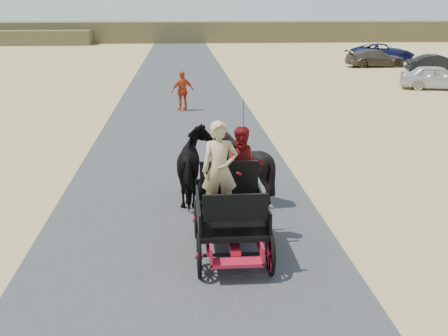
{
  "coord_description": "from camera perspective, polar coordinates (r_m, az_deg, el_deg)",
  "views": [
    {
      "loc": [
        -0.05,
        -8.14,
        4.53
      ],
      "look_at": [
        0.83,
        3.14,
        1.2
      ],
      "focal_mm": 45.0,
      "sensor_mm": 36.0,
      "label": 1
    }
  ],
  "objects": [
    {
      "name": "pedestrian",
      "position": [
        24.69,
        -4.22,
        7.82
      ],
      "size": [
        1.09,
        0.77,
        1.73
      ],
      "primitive_type": "imported",
      "rotation": [
        0.0,
        0.0,
        3.53
      ],
      "color": "#C63F16",
      "rests_on": "ground"
    },
    {
      "name": "car_b",
      "position": [
        39.65,
        20.98,
        9.74
      ],
      "size": [
        4.16,
        2.04,
        1.31
      ],
      "primitive_type": "imported",
      "rotation": [
        0.0,
        0.0,
        1.4
      ],
      "color": "black",
      "rests_on": "ground"
    },
    {
      "name": "horse_left",
      "position": [
        13.21,
        -2.85,
        0.19
      ],
      "size": [
        0.91,
        2.01,
        1.7
      ],
      "primitive_type": "imported",
      "rotation": [
        0.0,
        0.0,
        3.14
      ],
      "color": "black",
      "rests_on": "ground"
    },
    {
      "name": "ridge_far",
      "position": [
        70.22,
        -4.52,
        13.64
      ],
      "size": [
        140.0,
        6.0,
        2.4
      ],
      "primitive_type": "cube",
      "color": "brown",
      "rests_on": "ground"
    },
    {
      "name": "carriage",
      "position": [
        10.58,
        0.68,
        -6.82
      ],
      "size": [
        1.3,
        2.4,
        0.72
      ],
      "primitive_type": null,
      "color": "black",
      "rests_on": "ground"
    },
    {
      "name": "horse_right",
      "position": [
        13.28,
        1.9,
        0.3
      ],
      "size": [
        1.37,
        1.54,
        1.7
      ],
      "primitive_type": "imported",
      "rotation": [
        0.0,
        0.0,
        3.14
      ],
      "color": "black",
      "rests_on": "ground"
    },
    {
      "name": "car_d",
      "position": [
        48.32,
        15.84,
        11.25
      ],
      "size": [
        5.17,
        2.7,
        1.39
      ],
      "primitive_type": "imported",
      "rotation": [
        0.0,
        0.0,
        1.49
      ],
      "color": "navy",
      "rests_on": "ground"
    },
    {
      "name": "road",
      "position": [
        9.31,
        -3.68,
        -12.71
      ],
      "size": [
        6.0,
        140.0,
        0.01
      ],
      "primitive_type": "cube",
      "color": "#38383A",
      "rests_on": "ground"
    },
    {
      "name": "car_a",
      "position": [
        33.03,
        20.81,
        8.61
      ],
      "size": [
        4.1,
        2.4,
        1.31
      ],
      "primitive_type": "imported",
      "rotation": [
        0.0,
        0.0,
        1.33
      ],
      "color": "silver",
      "rests_on": "ground"
    },
    {
      "name": "driver_man",
      "position": [
        10.18,
        -0.45,
        -0.21
      ],
      "size": [
        0.66,
        0.43,
        1.8
      ],
      "primitive_type": "imported",
      "color": "tan",
      "rests_on": "carriage"
    },
    {
      "name": "passenger_woman",
      "position": [
        10.78,
        2.0,
        0.11
      ],
      "size": [
        0.77,
        0.6,
        1.58
      ],
      "primitive_type": "imported",
      "color": "#660C0F",
      "rests_on": "carriage"
    },
    {
      "name": "car_c",
      "position": [
        43.57,
        15.12,
        10.73
      ],
      "size": [
        4.49,
        2.08,
        1.27
      ],
      "primitive_type": "imported",
      "rotation": [
        0.0,
        0.0,
        1.64
      ],
      "color": "brown",
      "rests_on": "ground"
    },
    {
      "name": "ground",
      "position": [
        9.32,
        -3.67,
        -12.74
      ],
      "size": [
        140.0,
        140.0,
        0.0
      ],
      "primitive_type": "plane",
      "color": "tan"
    }
  ]
}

